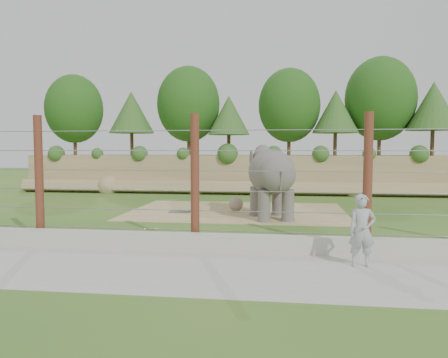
# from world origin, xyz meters

# --- Properties ---
(ground) EXTENTS (90.00, 90.00, 0.00)m
(ground) POSITION_xyz_m (0.00, 0.00, 0.00)
(ground) COLOR #336523
(ground) RESTS_ON ground
(back_embankment) EXTENTS (30.00, 5.52, 8.77)m
(back_embankment) POSITION_xyz_m (0.59, 12.68, 3.97)
(back_embankment) COLOR #8A7C56
(back_embankment) RESTS_ON ground
(dirt_patch) EXTENTS (10.00, 7.00, 0.02)m
(dirt_patch) POSITION_xyz_m (0.50, 3.00, 0.01)
(dirt_patch) COLOR #9B8259
(dirt_patch) RESTS_ON ground
(drain_grate) EXTENTS (1.00, 0.60, 0.03)m
(drain_grate) POSITION_xyz_m (-2.10, 2.33, 0.04)
(drain_grate) COLOR #262628
(drain_grate) RESTS_ON dirt_patch
(elephant) EXTENTS (2.55, 4.07, 3.06)m
(elephant) POSITION_xyz_m (2.13, 1.11, 1.53)
(elephant) COLOR #635D58
(elephant) RESTS_ON ground
(stone_ball) EXTENTS (0.68, 0.68, 0.68)m
(stone_ball) POSITION_xyz_m (0.44, 2.94, 0.36)
(stone_ball) COLOR gray
(stone_ball) RESTS_ON dirt_patch
(retaining_wall) EXTENTS (26.00, 0.35, 0.50)m
(retaining_wall) POSITION_xyz_m (0.00, -5.00, 0.25)
(retaining_wall) COLOR #AEACA0
(retaining_wall) RESTS_ON ground
(walkway) EXTENTS (26.00, 4.00, 0.01)m
(walkway) POSITION_xyz_m (0.00, -7.00, 0.01)
(walkway) COLOR #AEACA0
(walkway) RESTS_ON ground
(barrier_fence) EXTENTS (20.26, 0.26, 4.00)m
(barrier_fence) POSITION_xyz_m (0.00, -4.50, 2.00)
(barrier_fence) COLOR #5B2B20
(barrier_fence) RESTS_ON ground
(zookeeper) EXTENTS (0.69, 0.48, 1.82)m
(zookeeper) POSITION_xyz_m (4.58, -6.17, 0.92)
(zookeeper) COLOR #B4BBBE
(zookeeper) RESTS_ON walkway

